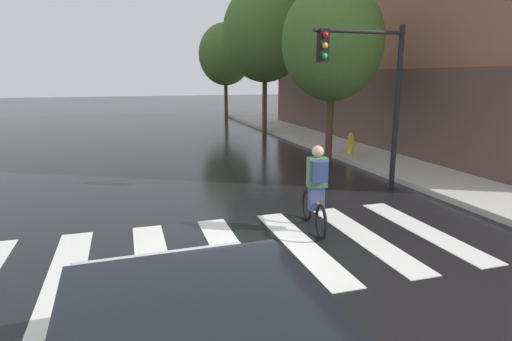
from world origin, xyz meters
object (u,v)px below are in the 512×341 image
at_px(cyclist, 316,189).
at_px(street_tree_mid, 265,33).
at_px(street_tree_near, 332,42).
at_px(manhole_cover, 251,298).
at_px(traffic_light_near, 370,80).
at_px(fire_hydrant, 351,143).
at_px(street_tree_far, 225,54).

xyz_separation_m(cyclist, street_tree_mid, (3.50, 13.73, 4.18)).
height_order(street_tree_near, street_tree_mid, street_tree_mid).
distance_m(manhole_cover, street_tree_mid, 17.46).
relative_size(cyclist, street_tree_near, 0.28).
distance_m(traffic_light_near, fire_hydrant, 5.15).
xyz_separation_m(street_tree_near, street_tree_far, (0.17, 16.27, 0.35)).
xyz_separation_m(traffic_light_near, street_tree_mid, (0.98, 11.35, 2.16)).
distance_m(street_tree_near, street_tree_mid, 7.72).
height_order(manhole_cover, cyclist, cyclist).
height_order(cyclist, traffic_light_near, traffic_light_near).
bearing_deg(fire_hydrant, manhole_cover, -126.45).
height_order(traffic_light_near, street_tree_near, street_tree_near).
xyz_separation_m(fire_hydrant, street_tree_far, (-0.96, 15.80, 3.86)).
xyz_separation_m(cyclist, traffic_light_near, (2.53, 2.38, 2.02)).
bearing_deg(manhole_cover, street_tree_mid, 71.06).
distance_m(fire_hydrant, street_tree_far, 16.29).
bearing_deg(street_tree_near, street_tree_mid, 88.65).
distance_m(cyclist, fire_hydrant, 7.93).
bearing_deg(street_tree_mid, fire_hydrant, -82.43).
distance_m(street_tree_mid, street_tree_far, 8.64).
distance_m(traffic_light_near, street_tree_near, 3.96).
relative_size(cyclist, street_tree_mid, 0.23).
height_order(traffic_light_near, fire_hydrant, traffic_light_near).
relative_size(manhole_cover, street_tree_near, 0.11).
relative_size(cyclist, street_tree_far, 0.26).
bearing_deg(manhole_cover, fire_hydrant, 53.55).
height_order(manhole_cover, traffic_light_near, traffic_light_near).
bearing_deg(cyclist, street_tree_mid, 75.68).
distance_m(cyclist, street_tree_far, 22.89).
xyz_separation_m(street_tree_mid, street_tree_far, (-0.01, 8.62, -0.63)).
relative_size(fire_hydrant, street_tree_near, 0.13).
relative_size(manhole_cover, fire_hydrant, 0.82).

